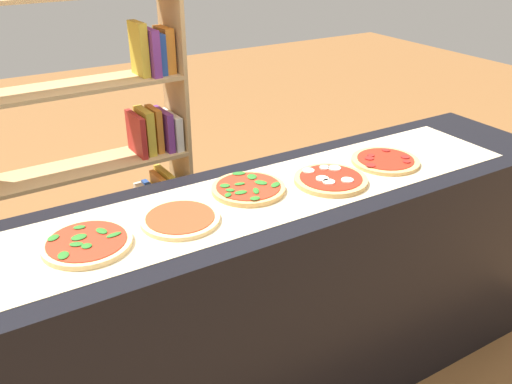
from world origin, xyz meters
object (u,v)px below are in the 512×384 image
Objects in this scene: pizza_spinach_0 at (87,243)px; pizza_plain_1 at (180,219)px; pizza_pepperoni_4 at (385,161)px; bookshelf at (119,173)px; pizza_mozzarella_3 at (331,179)px; pizza_spinach_2 at (248,188)px.

pizza_plain_1 is (0.29, -0.01, -0.00)m from pizza_spinach_0.
bookshelf is at bearing 127.09° from pizza_pepperoni_4.
pizza_mozzarella_3 is 0.29m from pizza_pepperoni_4.
pizza_spinach_0 is at bearing 178.41° from pizza_mozzarella_3.
bookshelf is at bearing 114.41° from pizza_mozzarella_3.
pizza_plain_1 is 0.97× the size of pizza_spinach_2.
pizza_spinach_2 reaches higher than pizza_pepperoni_4.
pizza_plain_1 is 0.58m from pizza_mozzarella_3.
pizza_spinach_0 is 1.04× the size of pizza_plain_1.
pizza_mozzarella_3 is at bearing -1.68° from pizza_plain_1.
pizza_spinach_0 is 0.58m from pizza_spinach_2.
pizza_pepperoni_4 reaches higher than pizza_plain_1.
pizza_spinach_0 is at bearing 178.60° from pizza_plain_1.
bookshelf reaches higher than pizza_spinach_2.
pizza_spinach_2 is at bearing 14.15° from pizza_plain_1.
pizza_plain_1 is 0.87m from pizza_pepperoni_4.
pizza_pepperoni_4 is 0.17× the size of bookshelf.
pizza_spinach_0 reaches higher than pizza_plain_1.
pizza_pepperoni_4 is at bearing 0.18° from pizza_spinach_0.
pizza_mozzarella_3 is at bearing -65.59° from bookshelf.
pizza_spinach_0 is 0.29m from pizza_plain_1.
pizza_spinach_0 is 0.99× the size of pizza_pepperoni_4.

